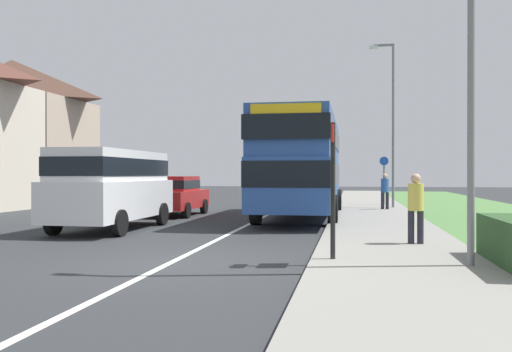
{
  "coord_description": "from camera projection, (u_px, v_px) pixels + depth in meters",
  "views": [
    {
      "loc": [
        3.34,
        -9.59,
        1.67
      ],
      "look_at": [
        0.6,
        5.8,
        1.6
      ],
      "focal_mm": 37.85,
      "sensor_mm": 36.0,
      "label": 1
    }
  ],
  "objects": [
    {
      "name": "parked_van_white",
      "position": [
        113.0,
        183.0,
        16.02
      ],
      "size": [
        2.11,
        5.23,
        2.35
      ],
      "color": "silver",
      "rests_on": "ground_plane"
    },
    {
      "name": "pedestrian_walking_away",
      "position": [
        385.0,
        189.0,
        23.49
      ],
      "size": [
        0.34,
        0.34,
        1.67
      ],
      "color": "#23232D",
      "rests_on": "ground_plane"
    },
    {
      "name": "pavement_near_side",
      "position": [
        383.0,
        231.0,
        15.2
      ],
      "size": [
        3.2,
        68.0,
        0.12
      ],
      "primitive_type": "cube",
      "color": "gray",
      "rests_on": "ground_plane"
    },
    {
      "name": "bus_stop_sign",
      "position": [
        333.0,
        181.0,
        9.8
      ],
      "size": [
        0.09,
        0.52,
        2.6
      ],
      "color": "black",
      "rests_on": "ground_plane"
    },
    {
      "name": "cycle_route_sign",
      "position": [
        384.0,
        178.0,
        26.97
      ],
      "size": [
        0.44,
        0.08,
        2.52
      ],
      "color": "slate",
      "rests_on": "ground_plane"
    },
    {
      "name": "street_lamp_mid",
      "position": [
        391.0,
        115.0,
        24.76
      ],
      "size": [
        1.14,
        0.2,
        7.63
      ],
      "color": "slate",
      "rests_on": "ground_plane"
    },
    {
      "name": "double_decker_bus",
      "position": [
        302.0,
        161.0,
        20.15
      ],
      "size": [
        2.8,
        10.26,
        3.7
      ],
      "color": "#284C93",
      "rests_on": "ground_plane"
    },
    {
      "name": "lane_marking_centre",
      "position": [
        250.0,
        224.0,
        17.91
      ],
      "size": [
        0.14,
        60.0,
        0.01
      ],
      "primitive_type": "cube",
      "color": "silver",
      "rests_on": "ground_plane"
    },
    {
      "name": "pedestrian_at_stop",
      "position": [
        416.0,
        205.0,
        11.92
      ],
      "size": [
        0.34,
        0.34,
        1.67
      ],
      "color": "#23232D",
      "rests_on": "ground_plane"
    },
    {
      "name": "ground_plane",
      "position": [
        170.0,
        263.0,
        10.03
      ],
      "size": [
        120.0,
        120.0,
        0.0
      ],
      "primitive_type": "plane",
      "color": "#2D3033"
    },
    {
      "name": "parked_car_red",
      "position": [
        173.0,
        194.0,
        21.38
      ],
      "size": [
        1.99,
        3.93,
        1.56
      ],
      "color": "#B21E1E",
      "rests_on": "ground_plane"
    }
  ]
}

